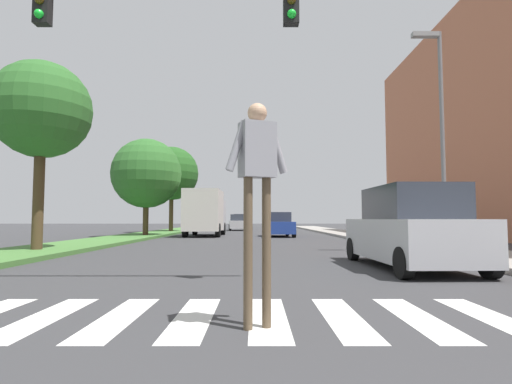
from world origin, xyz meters
TOP-DOWN VIEW (x-y plane):
  - ground_plane at (0.00, 30.00)m, footprint 140.00×140.00m
  - crosswalk at (0.00, 6.47)m, footprint 7.65×2.20m
  - median_strip at (-6.85, 28.00)m, footprint 3.13×64.00m
  - tree_mid at (-6.73, 15.36)m, footprint 3.37×3.37m
  - tree_far at (-6.42, 27.77)m, footprint 4.53×4.53m
  - tree_distant at (-6.51, 36.03)m, footprint 4.59×4.59m
  - sidewalk_right at (7.61, 28.00)m, footprint 3.00×64.00m
  - traffic_light_gantry at (-3.19, 8.58)m, footprint 8.29×0.30m
  - street_lamp_right at (7.01, 15.08)m, footprint 1.02×0.24m
  - pedestrian_performer at (0.77, 5.97)m, footprint 0.72×0.37m
  - suv_crossing at (4.49, 11.36)m, footprint 2.09×4.66m
  - sedan_midblock at (2.28, 28.72)m, footprint 2.00×4.18m
  - sedan_distant at (-1.07, 42.99)m, footprint 2.20×4.36m
  - sedan_far_horizon at (-1.03, 51.51)m, footprint 2.26×4.31m
  - truck_box_delivery at (-2.75, 29.45)m, footprint 2.40×6.20m

SIDE VIEW (x-z plane):
  - ground_plane at x=0.00m, z-range 0.00..0.00m
  - crosswalk at x=0.00m, z-range 0.00..0.01m
  - median_strip at x=-6.85m, z-range 0.00..0.15m
  - sidewalk_right at x=7.61m, z-range 0.00..0.15m
  - sedan_midblock at x=2.28m, z-range -0.06..1.57m
  - sedan_distant at x=-1.07m, z-range -0.06..1.58m
  - sedan_far_horizon at x=-1.03m, z-range -0.07..1.69m
  - suv_crossing at x=4.49m, z-range -0.05..1.92m
  - truck_box_delivery at x=-2.75m, z-range 0.08..3.18m
  - pedestrian_performer at x=0.77m, z-range 0.42..2.91m
  - tree_far at x=-6.42m, z-range 1.01..7.28m
  - traffic_light_gantry at x=-3.19m, z-range 1.34..7.34m
  - street_lamp_right at x=7.01m, z-range 0.84..8.34m
  - tree_mid at x=-6.73m, z-range 1.69..8.23m
  - tree_distant at x=-6.51m, z-range 1.46..8.69m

